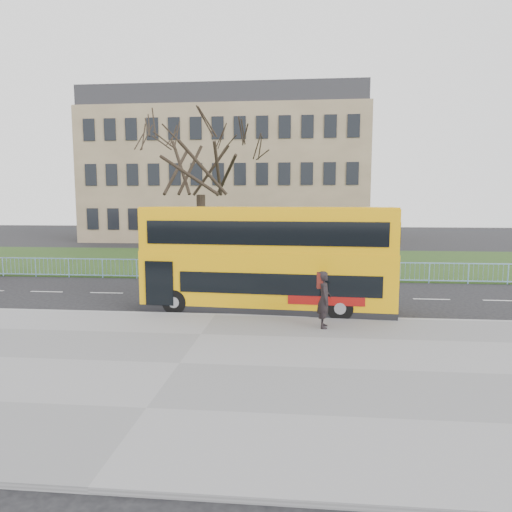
{
  "coord_description": "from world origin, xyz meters",
  "views": [
    {
      "loc": [
        3.08,
        -18.05,
        4.35
      ],
      "look_at": [
        1.29,
        1.0,
        2.03
      ],
      "focal_mm": 32.0,
      "sensor_mm": 36.0,
      "label": 1
    }
  ],
  "objects": [
    {
      "name": "ground",
      "position": [
        0.0,
        0.0,
        0.0
      ],
      "size": [
        120.0,
        120.0,
        0.0
      ],
      "primitive_type": "plane",
      "color": "black",
      "rests_on": "ground"
    },
    {
      "name": "pavement",
      "position": [
        0.0,
        -6.75,
        0.06
      ],
      "size": [
        80.0,
        10.5,
        0.12
      ],
      "primitive_type": "cube",
      "color": "slate",
      "rests_on": "ground"
    },
    {
      "name": "kerb",
      "position": [
        0.0,
        -1.55,
        0.07
      ],
      "size": [
        80.0,
        0.2,
        0.14
      ],
      "primitive_type": "cube",
      "color": "gray",
      "rests_on": "ground"
    },
    {
      "name": "grass_verge",
      "position": [
        0.0,
        14.3,
        0.04
      ],
      "size": [
        80.0,
        15.4,
        0.08
      ],
      "primitive_type": "cube",
      "color": "#1D3714",
      "rests_on": "ground"
    },
    {
      "name": "guard_railing",
      "position": [
        0.0,
        6.6,
        0.55
      ],
      "size": [
        40.0,
        0.12,
        1.1
      ],
      "primitive_type": null,
      "color": "#80B0E4",
      "rests_on": "ground"
    },
    {
      "name": "bare_tree",
      "position": [
        -3.0,
        10.0,
        5.62
      ],
      "size": [
        7.76,
        7.76,
        11.08
      ],
      "primitive_type": null,
      "color": "black",
      "rests_on": "grass_verge"
    },
    {
      "name": "civic_building",
      "position": [
        -5.0,
        35.0,
        7.0
      ],
      "size": [
        30.0,
        15.0,
        14.0
      ],
      "primitive_type": "cube",
      "color": "#7E6C50",
      "rests_on": "ground"
    },
    {
      "name": "yellow_bus",
      "position": [
        1.87,
        -0.39,
        2.18
      ],
      "size": [
        9.84,
        2.97,
        4.07
      ],
      "rotation": [
        0.0,
        0.0,
        -0.07
      ],
      "color": "#E9A509",
      "rests_on": "ground"
    },
    {
      "name": "pedestrian",
      "position": [
        3.95,
        -2.97,
        1.08
      ],
      "size": [
        0.47,
        0.7,
        1.91
      ],
      "primitive_type": "imported",
      "rotation": [
        0.0,
        0.0,
        1.56
      ],
      "color": "black",
      "rests_on": "pavement"
    }
  ]
}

